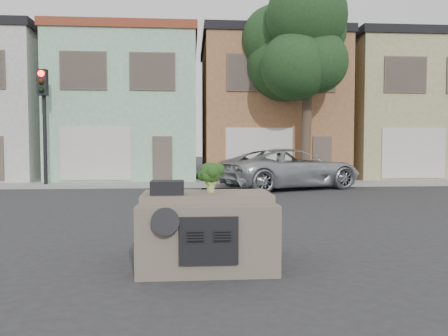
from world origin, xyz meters
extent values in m
plane|color=#303033|center=(0.00, 0.00, 0.00)|extent=(120.00, 120.00, 0.00)
cube|color=gray|center=(0.00, 10.50, 0.07)|extent=(40.00, 3.00, 0.15)
cube|color=#95CDA6|center=(-3.50, 14.50, 3.77)|extent=(7.20, 8.20, 7.55)
cube|color=#9C6640|center=(4.00, 14.50, 3.77)|extent=(7.20, 8.20, 7.55)
cube|color=tan|center=(11.50, 14.50, 3.77)|extent=(7.20, 8.20, 7.55)
imported|color=#B1B4B9|center=(4.00, 8.43, 0.00)|extent=(6.67, 4.79, 1.69)
cube|color=black|center=(-6.50, 9.50, 2.55)|extent=(0.40, 0.40, 5.10)
cube|color=#1E3D1C|center=(5.00, 9.80, 4.25)|extent=(4.40, 4.00, 8.50)
cube|color=#6E6053|center=(0.00, -3.00, 0.56)|extent=(2.00, 1.80, 1.12)
cube|color=black|center=(-0.58, -3.35, 1.22)|extent=(0.48, 0.38, 0.20)
cube|color=black|center=(0.28, -2.62, 1.13)|extent=(0.69, 0.15, 0.02)
cube|color=#1C3A13|center=(0.06, -3.11, 1.35)|extent=(0.49, 0.49, 0.47)
camera|label=1|loc=(-0.24, -9.74, 1.84)|focal=35.00mm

